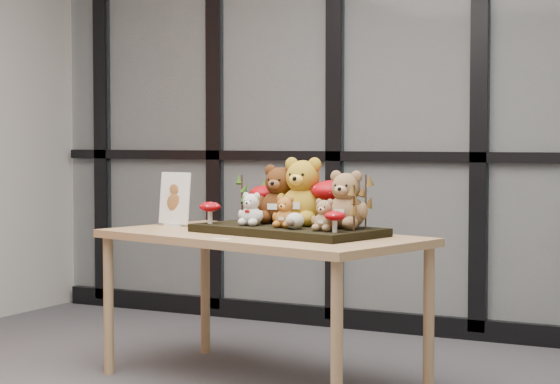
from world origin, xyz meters
The scene contains 21 objects.
glass_partition centered at (0.00, 2.47, 1.42)m, with size 4.90×0.06×2.78m.
display_table centered at (-0.15, 0.96, 0.65)m, with size 1.66×1.11×0.71m.
diorama_tray centered at (-0.03, 0.99, 0.73)m, with size 0.88×0.44×0.04m, color black.
bear_pooh_yellow centered at (0.01, 1.08, 0.93)m, with size 0.27×0.24×0.35m, color #B48B1E, non-canonical shape.
bear_brown_medium centered at (-0.13, 1.11, 0.91)m, with size 0.23×0.21×0.31m, color #4D260E, non-canonical shape.
bear_tan_back centered at (0.27, 0.99, 0.89)m, with size 0.22×0.20×0.29m, color olive, non-canonical shape.
bear_small_yellow centered at (0.00, 0.91, 0.83)m, with size 0.12×0.11×0.16m, color #B36925, non-canonical shape.
bear_white_bow centered at (-0.19, 0.94, 0.84)m, with size 0.13×0.12×0.17m, color white, non-canonical shape.
bear_beige_small centered at (0.23, 0.85, 0.83)m, with size 0.12×0.11×0.16m, color #A07C52, non-canonical shape.
plush_cream_hedgehog centered at (0.08, 0.86, 0.79)m, with size 0.06×0.06×0.08m, color silver, non-canonical shape.
mushroom_back_left centered at (-0.24, 1.20, 0.85)m, with size 0.18×0.18×0.20m, color #95040C, non-canonical shape.
mushroom_back_right centered at (0.16, 1.09, 0.87)m, with size 0.21×0.21×0.24m, color #95040C, non-canonical shape.
mushroom_front_left centered at (-0.42, 0.95, 0.81)m, with size 0.10×0.10×0.11m, color #95040C, non-canonical shape.
mushroom_front_right centered at (0.30, 0.80, 0.80)m, with size 0.09×0.09×0.10m, color #95040C, non-canonical shape.
sprig_green_far_left centered at (-0.39, 1.20, 0.86)m, with size 0.05×0.05×0.23m, color #19370C, non-canonical shape.
sprig_green_mid_left centered at (-0.25, 1.21, 0.85)m, with size 0.05×0.05×0.20m, color #19370C, non-canonical shape.
sprig_dry_far_right centered at (0.36, 0.99, 0.87)m, with size 0.05×0.05×0.24m, color brown, non-canonical shape.
sprig_dry_mid_right centered at (0.36, 0.87, 0.85)m, with size 0.05×0.05×0.20m, color brown, non-canonical shape.
sprig_green_centre centered at (-0.03, 1.17, 0.86)m, with size 0.05×0.05×0.21m, color #19370C, non-canonical shape.
sign_holder centered at (-0.74, 1.13, 0.84)m, with size 0.19×0.07×0.27m.
label_card centered at (-0.18, 0.66, 0.71)m, with size 0.09×0.03×0.00m, color white.
Camera 1 is at (2.07, -3.17, 1.15)m, focal length 65.00 mm.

